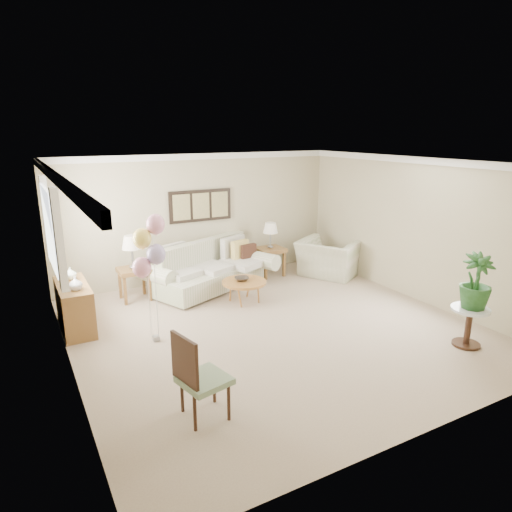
# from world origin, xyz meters

# --- Properties ---
(ground_plane) EXTENTS (6.00, 6.00, 0.00)m
(ground_plane) POSITION_xyz_m (0.00, 0.00, 0.00)
(ground_plane) COLOR tan
(room_shell) EXTENTS (6.04, 6.04, 2.60)m
(room_shell) POSITION_xyz_m (-0.11, 0.09, 1.63)
(room_shell) COLOR #B7AB89
(room_shell) RESTS_ON ground
(wall_art_triptych) EXTENTS (1.35, 0.06, 0.65)m
(wall_art_triptych) POSITION_xyz_m (0.00, 2.96, 1.55)
(wall_art_triptych) COLOR black
(wall_art_triptych) RESTS_ON ground
(sofa) EXTENTS (2.84, 1.75, 0.93)m
(sofa) POSITION_xyz_m (-0.15, 2.26, 0.37)
(sofa) COLOR beige
(sofa) RESTS_ON ground
(end_table_left) EXTENTS (0.56, 0.51, 0.61)m
(end_table_left) POSITION_xyz_m (-1.61, 2.34, 0.51)
(end_table_left) COLOR brown
(end_table_left) RESTS_ON ground
(end_table_right) EXTENTS (0.56, 0.51, 0.61)m
(end_table_right) POSITION_xyz_m (1.34, 2.40, 0.52)
(end_table_right) COLOR brown
(end_table_right) RESTS_ON ground
(lamp_left) EXTENTS (0.35, 0.35, 0.62)m
(lamp_left) POSITION_xyz_m (-1.61, 2.34, 1.08)
(lamp_left) COLOR gray
(lamp_left) RESTS_ON end_table_left
(lamp_right) EXTENTS (0.31, 0.31, 0.55)m
(lamp_right) POSITION_xyz_m (1.34, 2.40, 1.03)
(lamp_right) COLOR gray
(lamp_right) RESTS_ON end_table_right
(coffee_table) EXTENTS (0.81, 0.81, 0.41)m
(coffee_table) POSITION_xyz_m (0.11, 1.25, 0.38)
(coffee_table) COLOR #A87232
(coffee_table) RESTS_ON ground
(decor_bowl) EXTENTS (0.34, 0.34, 0.06)m
(decor_bowl) POSITION_xyz_m (0.08, 1.29, 0.44)
(decor_bowl) COLOR #302921
(decor_bowl) RESTS_ON coffee_table
(armchair) EXTENTS (1.50, 1.55, 0.78)m
(armchair) POSITION_xyz_m (2.44, 1.80, 0.39)
(armchair) COLOR beige
(armchair) RESTS_ON ground
(side_table) EXTENTS (0.54, 0.54, 0.59)m
(side_table) POSITION_xyz_m (2.17, -1.87, 0.44)
(side_table) COLOR silver
(side_table) RESTS_ON ground
(potted_plant) EXTENTS (0.60, 0.60, 0.80)m
(potted_plant) POSITION_xyz_m (2.20, -1.88, 0.99)
(potted_plant) COLOR #1C4617
(potted_plant) RESTS_ON side_table
(accent_chair) EXTENTS (0.58, 0.58, 1.00)m
(accent_chair) POSITION_xyz_m (-1.92, -1.62, 0.52)
(accent_chair) COLOR gray
(accent_chair) RESTS_ON ground
(credenza) EXTENTS (0.46, 1.20, 0.74)m
(credenza) POSITION_xyz_m (-2.76, 1.50, 0.37)
(credenza) COLOR brown
(credenza) RESTS_ON ground
(vase_white) EXTENTS (0.23, 0.23, 0.21)m
(vase_white) POSITION_xyz_m (-2.74, 1.20, 0.84)
(vase_white) COLOR silver
(vase_white) RESTS_ON credenza
(vase_sage) EXTENTS (0.20, 0.20, 0.20)m
(vase_sage) POSITION_xyz_m (-2.74, 1.78, 0.84)
(vase_sage) COLOR silver
(vase_sage) RESTS_ON credenza
(balloon_cluster) EXTENTS (0.53, 0.43, 1.91)m
(balloon_cluster) POSITION_xyz_m (-1.79, 0.47, 1.45)
(balloon_cluster) COLOR gray
(balloon_cluster) RESTS_ON ground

